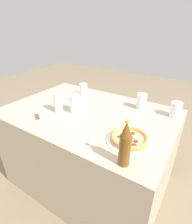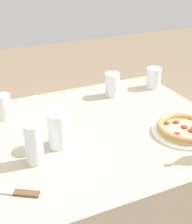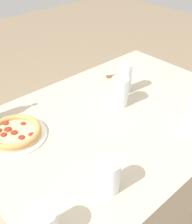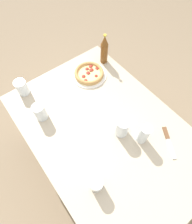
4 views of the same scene
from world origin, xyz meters
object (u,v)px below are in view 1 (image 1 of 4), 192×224
(glass_mango_juice, at_px, (58,104))
(knife, at_px, (36,114))
(glass_water, at_px, (75,104))
(glass_iced_tea, at_px, (141,102))
(pizza_veggie, at_px, (129,139))
(beer_bottle, at_px, (125,144))
(glass_cola, at_px, (176,110))
(glass_lemonade, at_px, (84,90))

(glass_mango_juice, distance_m, knife, 0.18)
(glass_water, xyz_separation_m, glass_iced_tea, (0.40, 0.34, -0.01))
(pizza_veggie, bearing_deg, beer_bottle, -75.20)
(glass_water, relative_size, glass_iced_tea, 1.17)
(glass_water, relative_size, glass_cola, 1.28)
(pizza_veggie, height_order, glass_lemonade, glass_lemonade)
(glass_mango_juice, xyz_separation_m, beer_bottle, (0.66, -0.24, 0.05))
(glass_lemonade, xyz_separation_m, glass_water, (0.15, -0.32, 0.01))
(glass_cola, xyz_separation_m, beer_bottle, (-0.11, -0.65, 0.07))
(glass_lemonade, relative_size, glass_water, 0.80)
(glass_iced_tea, bearing_deg, knife, -139.87)
(pizza_veggie, bearing_deg, glass_lemonade, 146.06)
(glass_lemonade, xyz_separation_m, knife, (-0.07, -0.51, -0.05))
(pizza_veggie, xyz_separation_m, glass_iced_tea, (-0.10, 0.46, 0.04))
(glass_cola, bearing_deg, glass_water, -152.76)
(pizza_veggie, xyz_separation_m, glass_water, (-0.50, 0.13, 0.04))
(glass_iced_tea, distance_m, knife, 0.82)
(glass_mango_juice, relative_size, knife, 0.83)
(glass_cola, distance_m, knife, 1.03)
(pizza_veggie, bearing_deg, glass_cola, 71.36)
(glass_lemonade, xyz_separation_m, glass_iced_tea, (0.56, 0.02, 0.00))
(glass_water, height_order, knife, glass_water)
(pizza_veggie, relative_size, glass_lemonade, 2.32)
(glass_mango_juice, bearing_deg, glass_lemonade, 96.43)
(pizza_veggie, height_order, glass_iced_tea, glass_iced_tea)
(pizza_veggie, xyz_separation_m, beer_bottle, (0.05, -0.18, 0.10))
(glass_lemonade, relative_size, beer_bottle, 0.47)
(glass_mango_juice, distance_m, glass_iced_tea, 0.65)
(glass_cola, distance_m, glass_iced_tea, 0.26)
(glass_water, bearing_deg, beer_bottle, -29.31)
(glass_cola, distance_m, beer_bottle, 0.66)
(glass_water, bearing_deg, pizza_veggie, -14.07)
(glass_mango_juice, bearing_deg, glass_cola, 27.76)
(glass_cola, bearing_deg, glass_iced_tea, -179.31)
(pizza_veggie, bearing_deg, glass_mango_juice, 174.45)
(pizza_veggie, relative_size, glass_water, 1.85)
(glass_water, distance_m, glass_cola, 0.74)
(knife, bearing_deg, glass_cola, 31.02)
(glass_iced_tea, relative_size, beer_bottle, 0.50)
(glass_lemonade, bearing_deg, glass_water, -63.94)
(glass_lemonade, bearing_deg, glass_mango_juice, -83.57)
(pizza_veggie, relative_size, glass_iced_tea, 2.16)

